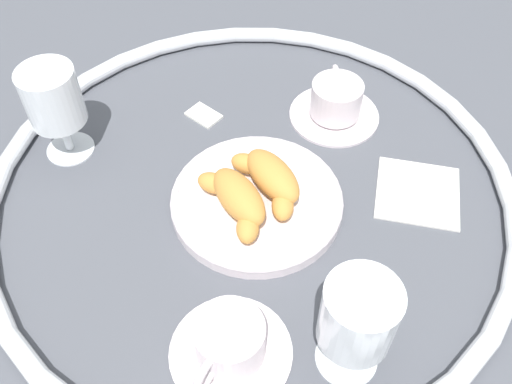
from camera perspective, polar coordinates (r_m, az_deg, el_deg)
The scene contains 11 objects.
ground_plane at distance 0.77m, azimuth -0.49°, elevation 0.07°, with size 2.20×2.20×0.00m, color #4C4F56.
table_chrome_rim at distance 0.76m, azimuth -0.49°, elevation 0.65°, with size 0.71×0.71×0.02m, color silver.
pastry_plate at distance 0.74m, azimuth -0.00°, elevation -0.93°, with size 0.23×0.23×0.02m.
croissant_large at distance 0.73m, azimuth 1.48°, elevation 1.44°, with size 0.13×0.09×0.04m.
croissant_small at distance 0.71m, azimuth -1.96°, elevation -0.65°, with size 0.13×0.09×0.04m.
coffee_cup_near at distance 0.62m, azimuth -2.70°, elevation -15.06°, with size 0.14×0.14×0.06m.
coffee_cup_far at distance 0.86m, azimuth 8.04°, elevation 8.90°, with size 0.14×0.14×0.06m.
juice_glass_left at distance 0.80m, azimuth -19.76°, elevation 8.66°, with size 0.08×0.08×0.14m.
juice_glass_right at distance 0.57m, azimuth 10.23°, elevation -12.47°, with size 0.08×0.08×0.14m.
sugar_packet at distance 0.87m, azimuth -5.30°, elevation 7.82°, with size 0.05×0.03×0.01m, color white.
folded_napkin at distance 0.79m, azimuth 16.02°, elevation 0.01°, with size 0.11×0.11×0.01m, color silver.
Camera 1 is at (-0.47, 0.13, 0.59)m, focal length 39.65 mm.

